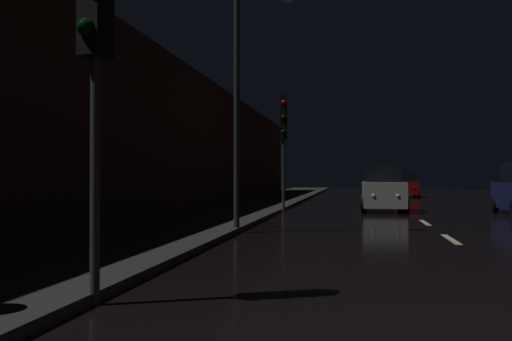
{
  "coord_description": "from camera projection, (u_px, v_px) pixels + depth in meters",
  "views": [
    {
      "loc": [
        -2.37,
        -3.71,
        1.56
      ],
      "look_at": [
        -6.85,
        21.32,
        1.84
      ],
      "focal_mm": 38.25,
      "sensor_mm": 36.0,
      "label": 1
    }
  ],
  "objects": [
    {
      "name": "ground",
      "position": [
        401.0,
        208.0,
        27.33
      ],
      "size": [
        27.71,
        84.0,
        0.02
      ],
      "primitive_type": "cube",
      "color": "black"
    },
    {
      "name": "sidewalk_left",
      "position": [
        252.0,
        205.0,
        28.69
      ],
      "size": [
        4.4,
        84.0,
        0.15
      ],
      "primitive_type": "cube",
      "color": "#33302D",
      "rests_on": "ground"
    },
    {
      "name": "building_facade_left",
      "position": [
        184.0,
        138.0,
        25.74
      ],
      "size": [
        0.8,
        63.0,
        6.73
      ],
      "primitive_type": "cube",
      "color": "#472319",
      "rests_on": "ground"
    },
    {
      "name": "lane_centerline",
      "position": [
        433.0,
        228.0,
        16.47
      ],
      "size": [
        0.16,
        24.32,
        0.01
      ],
      "color": "beige",
      "rests_on": "ground"
    },
    {
      "name": "traffic_light_far_left",
      "position": [
        283.0,
        127.0,
        23.56
      ],
      "size": [
        0.35,
        0.48,
        5.06
      ],
      "rotation": [
        0.0,
        0.0,
        -1.42
      ],
      "color": "#38383A",
      "rests_on": "ground"
    },
    {
      "name": "traffic_light_near_left",
      "position": [
        94.0,
        11.0,
        6.61
      ],
      "size": [
        0.36,
        0.48,
        4.91
      ],
      "rotation": [
        0.0,
        0.0,
        -1.76
      ],
      "color": "#38383A",
      "rests_on": "ground"
    },
    {
      "name": "streetlamp_overhead",
      "position": [
        254.0,
        69.0,
        15.02
      ],
      "size": [
        1.7,
        0.44,
        6.75
      ],
      "color": "#2D2D30",
      "rests_on": "ground"
    },
    {
      "name": "car_approaching_headlights",
      "position": [
        383.0,
        189.0,
        24.49
      ],
      "size": [
        1.97,
        4.26,
        2.14
      ],
      "rotation": [
        0.0,
        0.0,
        -1.57
      ],
      "color": "silver",
      "rests_on": "ground"
    },
    {
      "name": "car_distant_taillights",
      "position": [
        406.0,
        185.0,
        41.67
      ],
      "size": [
        1.8,
        3.91,
        1.97
      ],
      "rotation": [
        0.0,
        0.0,
        1.57
      ],
      "color": "maroon",
      "rests_on": "ground"
    }
  ]
}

